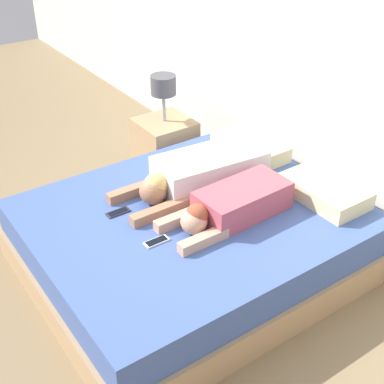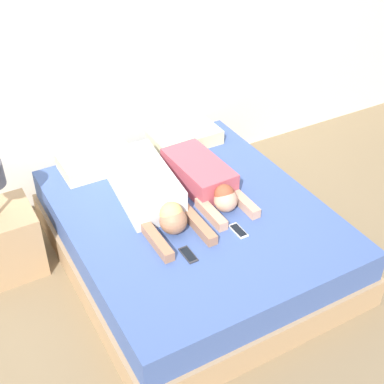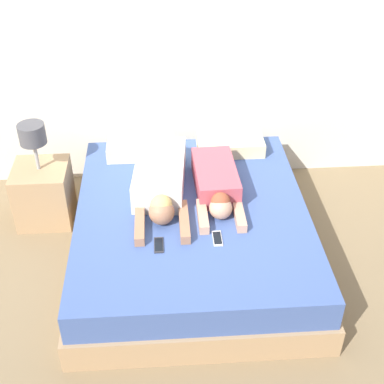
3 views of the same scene
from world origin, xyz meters
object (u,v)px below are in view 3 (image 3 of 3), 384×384
Objects in this scene: nightstand at (43,190)px; pillow_head_left at (141,147)px; bed at (192,232)px; cell_phone_right at (217,238)px; pillow_head_right at (230,144)px; person_right at (216,184)px; person_left at (160,180)px; cell_phone_left at (159,245)px.

pillow_head_left is at bearing 17.43° from nightstand.
bed is 13.41× the size of cell_phone_right.
pillow_head_left is 1.00× the size of pillow_head_right.
person_right reaches higher than cell_phone_right.
pillow_head_right is 1.23m from cell_phone_right.
pillow_head_left is 1.33m from cell_phone_right.
cell_phone_right is at bearing -95.16° from person_right.
person_left is 1.24× the size of nightstand.
person_left is 1.27× the size of person_right.
pillow_head_right is at bearing 0.00° from pillow_head_left.
cell_phone_left is at bearing -128.31° from person_right.
cell_phone_left is at bearing -174.14° from cell_phone_right.
person_left reaches higher than cell_phone_left.
cell_phone_left is 0.17× the size of nightstand.
bed is 0.43m from person_right.
bed is at bearing -115.29° from pillow_head_right.
person_right is (-0.19, -0.66, 0.03)m from pillow_head_right.
cell_phone_left is (-0.46, -0.59, -0.09)m from person_right.
person_left is at bearing -18.60° from nightstand.
pillow_head_right is 0.64× the size of person_right.
bed is 0.48m from person_left.
pillow_head_right is (0.39, 0.83, 0.30)m from bed.
person_right is 0.98× the size of nightstand.
pillow_head_left reaches higher than cell_phone_left.
pillow_head_left is 3.63× the size of cell_phone_right.
pillow_head_right is (0.79, 0.00, 0.00)m from pillow_head_left.
pillow_head_right is at bearing 43.90° from person_left.
nightstand reaches higher than person_right.
nightstand is at bearing -170.78° from pillow_head_right.
person_left is at bearing 172.30° from person_right.
pillow_head_left is at bearing 105.01° from person_left.
pillow_head_right reaches higher than cell_phone_left.
bed is 1.37m from nightstand.
cell_phone_right is (0.55, -1.21, -0.06)m from pillow_head_left.
person_right is 5.66× the size of cell_phone_left.
bed is at bearing -139.74° from person_right.
person_left is at bearing -74.99° from pillow_head_left.
nightstand is (-0.98, 0.99, -0.18)m from cell_phone_left.
person_right is at bearing 51.69° from cell_phone_left.
person_left is at bearing 135.18° from bed.
nightstand is at bearing -162.57° from pillow_head_left.
person_left is 0.73m from cell_phone_right.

